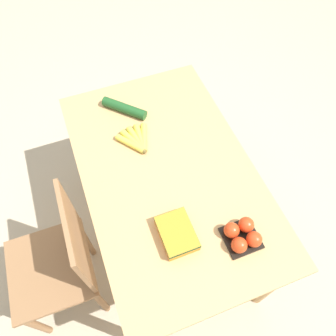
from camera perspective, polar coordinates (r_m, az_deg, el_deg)
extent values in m
plane|color=#B7A88E|center=(2.25, 0.00, -10.61)|extent=(12.00, 12.00, 0.00)
cube|color=tan|center=(1.59, 0.00, -0.86)|extent=(1.32, 0.81, 0.03)
cylinder|color=tan|center=(1.85, 17.72, -18.69)|extent=(0.06, 0.06, 0.72)
cylinder|color=tan|center=(2.30, 2.72, 8.88)|extent=(0.06, 0.06, 0.72)
cylinder|color=tan|center=(2.21, -14.03, 3.84)|extent=(0.06, 0.06, 0.72)
cube|color=#8E6642|center=(1.78, -19.86, -16.12)|extent=(0.43, 0.41, 0.03)
cube|color=#8E6642|center=(1.54, -15.57, -11.85)|extent=(0.39, 0.03, 0.44)
cylinder|color=#8E6642|center=(2.10, -23.24, -14.53)|extent=(0.04, 0.04, 0.45)
cylinder|color=#8E6642|center=(2.00, -21.90, -24.06)|extent=(0.04, 0.04, 0.45)
cylinder|color=#8E6642|center=(2.04, -14.07, -12.14)|extent=(0.04, 0.04, 0.45)
cylinder|color=#8E6642|center=(1.93, -11.62, -21.77)|extent=(0.04, 0.04, 0.45)
sphere|color=brown|center=(1.63, -4.19, 3.00)|extent=(0.03, 0.03, 0.03)
cylinder|color=#DBCC47|center=(1.68, -4.23, 5.33)|extent=(0.17, 0.08, 0.03)
cylinder|color=#DBCC47|center=(1.68, -4.90, 5.23)|extent=(0.17, 0.04, 0.03)
cylinder|color=#DBCC47|center=(1.67, -5.54, 5.01)|extent=(0.17, 0.06, 0.03)
cylinder|color=#DBCC47|center=(1.67, -6.11, 4.68)|extent=(0.17, 0.10, 0.03)
cylinder|color=#DBCC47|center=(1.66, -6.58, 4.24)|extent=(0.15, 0.13, 0.03)
cube|color=black|center=(1.46, 12.60, -11.80)|extent=(0.15, 0.15, 0.01)
sphere|color=red|center=(1.43, 14.77, -11.92)|extent=(0.07, 0.07, 0.07)
sphere|color=red|center=(1.44, 13.46, -9.58)|extent=(0.07, 0.07, 0.07)
sphere|color=red|center=(1.40, 12.30, -12.98)|extent=(0.07, 0.07, 0.07)
sphere|color=red|center=(1.42, 11.02, -10.58)|extent=(0.07, 0.07, 0.07)
cube|color=orange|center=(1.41, 1.53, -11.33)|extent=(0.19, 0.14, 0.05)
cube|color=#19471E|center=(1.39, 1.55, -11.08)|extent=(0.19, 0.14, 0.02)
cylinder|color=#1E5123|center=(1.80, -7.62, 10.29)|extent=(0.22, 0.21, 0.05)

